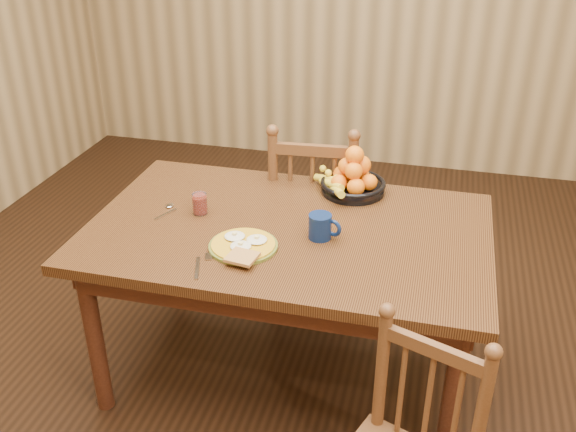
% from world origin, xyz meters
% --- Properties ---
extents(room, '(4.52, 5.02, 2.72)m').
position_xyz_m(room, '(0.00, 0.00, 1.35)').
color(room, black).
rests_on(room, ground).
extents(dining_table, '(1.60, 1.00, 0.75)m').
position_xyz_m(dining_table, '(0.00, 0.00, 0.67)').
color(dining_table, black).
rests_on(dining_table, ground).
extents(chair_far, '(0.48, 0.46, 0.99)m').
position_xyz_m(chair_far, '(-0.01, 0.59, 0.48)').
color(chair_far, '#4B2D16').
rests_on(chair_far, ground).
extents(breakfast_plate, '(0.26, 0.29, 0.04)m').
position_xyz_m(breakfast_plate, '(-0.12, -0.20, 0.76)').
color(breakfast_plate, '#59601E').
rests_on(breakfast_plate, dining_table).
extents(fork, '(0.06, 0.18, 0.00)m').
position_xyz_m(fork, '(-0.24, -0.35, 0.75)').
color(fork, silver).
rests_on(fork, dining_table).
extents(spoon, '(0.06, 0.15, 0.01)m').
position_xyz_m(spoon, '(-0.53, 0.02, 0.75)').
color(spoon, silver).
rests_on(spoon, dining_table).
extents(coffee_mug, '(0.13, 0.09, 0.10)m').
position_xyz_m(coffee_mug, '(0.15, -0.05, 0.80)').
color(coffee_mug, '#0B1A3F').
rests_on(coffee_mug, dining_table).
extents(juice_glass, '(0.06, 0.06, 0.09)m').
position_xyz_m(juice_glass, '(-0.38, 0.03, 0.79)').
color(juice_glass, silver).
rests_on(juice_glass, dining_table).
extents(fruit_bowl, '(0.32, 0.32, 0.22)m').
position_xyz_m(fruit_bowl, '(0.19, 0.38, 0.82)').
color(fruit_bowl, black).
rests_on(fruit_bowl, dining_table).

